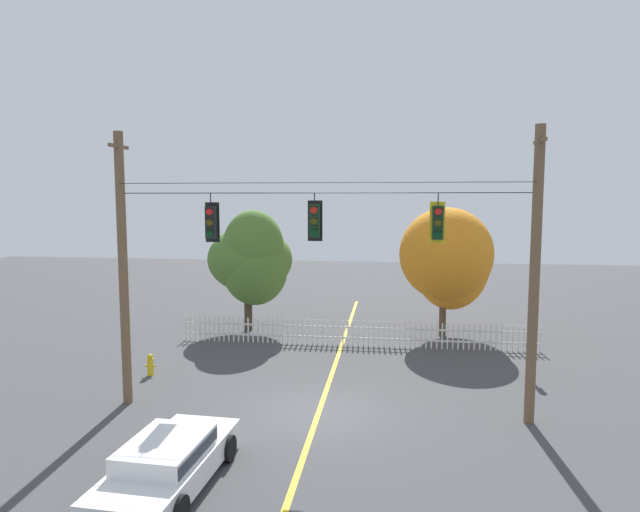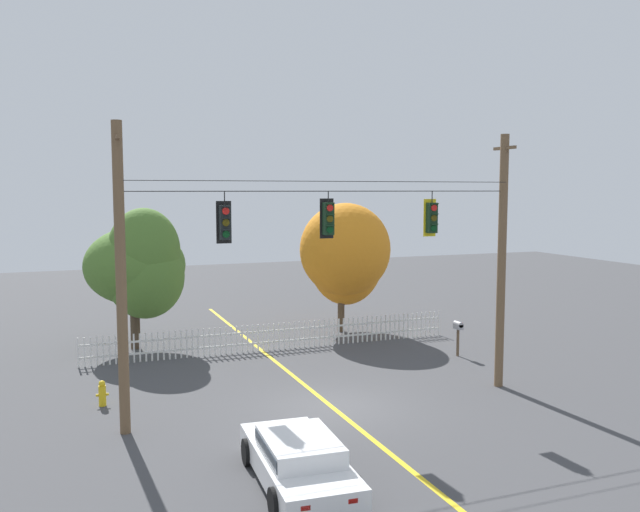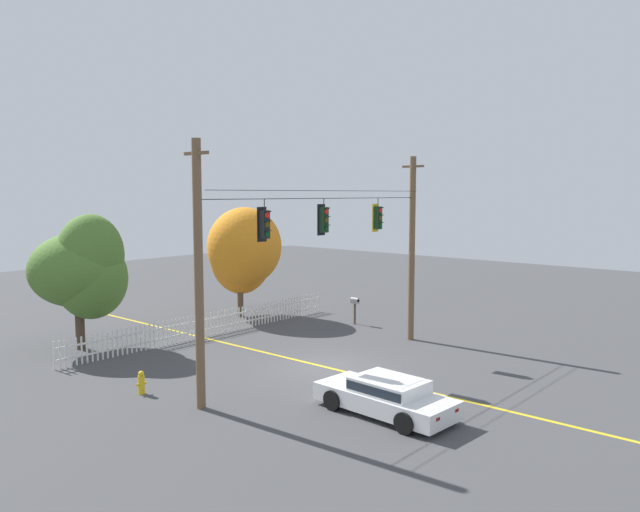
{
  "view_description": "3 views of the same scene",
  "coord_description": "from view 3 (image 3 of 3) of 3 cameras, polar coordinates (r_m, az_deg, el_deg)",
  "views": [
    {
      "loc": [
        2.1,
        -15.76,
        6.38
      ],
      "look_at": [
        0.01,
        0.23,
        4.7
      ],
      "focal_mm": 30.79,
      "sensor_mm": 36.0,
      "label": 1
    },
    {
      "loc": [
        -7.45,
        -18.31,
        6.58
      ],
      "look_at": [
        -0.31,
        0.21,
        4.62
      ],
      "focal_mm": 37.45,
      "sensor_mm": 36.0,
      "label": 2
    },
    {
      "loc": [
        -17.86,
        -15.15,
        6.73
      ],
      "look_at": [
        -0.81,
        -0.4,
        4.44
      ],
      "focal_mm": 34.61,
      "sensor_mm": 36.0,
      "label": 3
    }
  ],
  "objects": [
    {
      "name": "ground",
      "position": [
        24.37,
        0.54,
        -10.24
      ],
      "size": [
        80.0,
        80.0,
        0.0
      ],
      "primitive_type": "plane",
      "color": "#424244"
    },
    {
      "name": "traffic_signal_eastbound_side",
      "position": [
        23.35,
        0.34,
        3.38
      ],
      "size": [
        0.43,
        0.38,
        1.4
      ],
      "color": "black"
    },
    {
      "name": "signal_support_span",
      "position": [
        23.55,
        0.55,
        -0.19
      ],
      "size": [
        12.42,
        1.1,
        8.4
      ],
      "color": "brown",
      "rests_on": "ground"
    },
    {
      "name": "lane_centerline_stripe",
      "position": [
        24.37,
        0.54,
        -10.23
      ],
      "size": [
        0.16,
        36.0,
        0.01
      ],
      "primitive_type": "cube",
      "color": "gold",
      "rests_on": "ground"
    },
    {
      "name": "traffic_signal_northbound_primary",
      "position": [
        21.09,
        -5.17,
        2.93
      ],
      "size": [
        0.43,
        0.38,
        1.47
      ],
      "color": "black"
    },
    {
      "name": "white_picket_fence",
      "position": [
        29.95,
        -9.91,
        -6.18
      ],
      "size": [
        15.49,
        0.06,
        1.12
      ],
      "color": "white",
      "rests_on": "ground"
    },
    {
      "name": "traffic_signal_westbound_side",
      "position": [
        26.12,
        5.36,
        3.54
      ],
      "size": [
        0.43,
        0.38,
        1.43
      ],
      "color": "black"
    },
    {
      "name": "parked_car",
      "position": [
        19.37,
        6.15,
        -12.68
      ],
      "size": [
        2.13,
        4.55,
        1.15
      ],
      "color": "white",
      "rests_on": "ground"
    },
    {
      "name": "roadside_mailbox",
      "position": [
        31.91,
        3.25,
        -4.31
      ],
      "size": [
        0.25,
        0.44,
        1.4
      ],
      "color": "brown",
      "rests_on": "ground"
    },
    {
      "name": "autumn_maple_mid",
      "position": [
        33.89,
        -7.12,
        0.61
      ],
      "size": [
        4.24,
        4.19,
        6.0
      ],
      "color": "brown",
      "rests_on": "ground"
    },
    {
      "name": "fire_hydrant",
      "position": [
        22.02,
        -16.19,
        -11.18
      ],
      "size": [
        0.38,
        0.22,
        0.8
      ],
      "color": "gold",
      "rests_on": "ground"
    },
    {
      "name": "autumn_maple_near_fence",
      "position": [
        28.47,
        -20.92,
        -1.12
      ],
      "size": [
        4.14,
        3.63,
        5.87
      ],
      "color": "#473828",
      "rests_on": "ground"
    }
  ]
}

